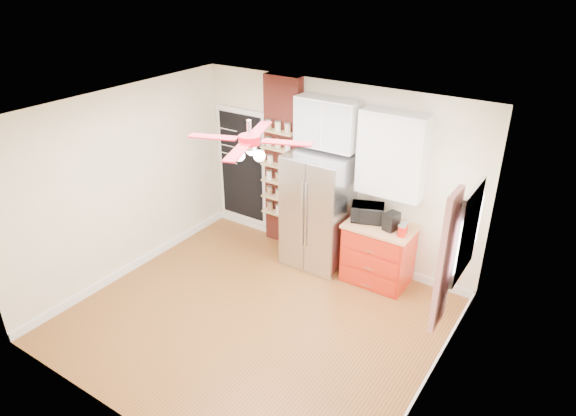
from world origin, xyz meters
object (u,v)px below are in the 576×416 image
Objects in this scene: ceiling_fan at (249,140)px; coffee_maker at (391,221)px; pantry_jar_oats at (270,159)px; canister_left at (402,231)px; fridge at (318,211)px; red_cabinet at (378,253)px; toaster_oven at (367,213)px.

coffee_maker is at bearing 56.66° from ceiling_fan.
pantry_jar_oats reaches higher than coffee_maker.
canister_left is 2.35m from pantry_jar_oats.
fridge is 1.06m from red_cabinet.
ceiling_fan is at bearing -129.45° from canister_left.
fridge is at bearing 176.39° from canister_left.
red_cabinet is 3.81× the size of coffee_maker.
canister_left is at bearing -3.61° from fridge.
red_cabinet is at bearing 2.95° from fridge.
fridge is at bearing 163.89° from toaster_oven.
coffee_maker is 1.72× the size of canister_left.
red_cabinet is at bearing -3.61° from pantry_jar_oats.
pantry_jar_oats is at bearing 176.39° from red_cabinet.
toaster_oven is at bearing -175.23° from coffee_maker.
fridge is 1.14m from coffee_maker.
canister_left is at bearing -20.70° from red_cabinet.
fridge is 0.77m from toaster_oven.
toaster_oven is at bearing 164.95° from canister_left.
coffee_maker is 2.16× the size of pantry_jar_oats.
coffee_maker is 2.14m from pantry_jar_oats.
toaster_oven reaches higher than red_cabinet.
pantry_jar_oats is at bearing 173.63° from canister_left.
toaster_oven is at bearing 67.62° from ceiling_fan.
pantry_jar_oats is at bearing 169.89° from fridge.
canister_left is at bearing -36.54° from toaster_oven.
coffee_maker is at bearing -12.50° from red_cabinet.
ceiling_fan is 2.29m from pantry_jar_oats.
coffee_maker reaches higher than toaster_oven.
ceiling_fan reaches higher than pantry_jar_oats.
coffee_maker is (0.16, -0.04, 0.57)m from red_cabinet.
toaster_oven is at bearing 5.38° from fridge.
ceiling_fan is 12.23× the size of pantry_jar_oats.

